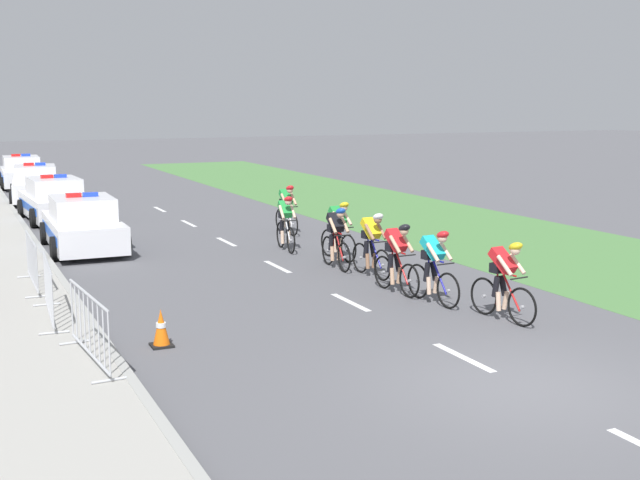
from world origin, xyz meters
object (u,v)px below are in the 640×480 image
(cyclist_eighth, at_px, (287,209))
(traffic_cone_near, at_px, (161,328))
(police_car_furthest, at_px, (22,173))
(crowd_barrier_front, at_px, (89,328))
(cyclist_lead, at_px, (504,279))
(police_car_third, at_px, (36,185))
(cyclist_fourth, at_px, (372,244))
(cyclist_second, at_px, (434,265))
(crowd_barrier_rear, at_px, (32,263))
(police_car_second, at_px, (54,201))
(cyclist_seventh, at_px, (286,222))
(cyclist_fifth, at_px, (336,237))
(police_car_nearest, at_px, (83,226))
(cyclist_sixth, at_px, (339,229))
(crowd_barrier_middle, at_px, (49,291))
(cyclist_third, at_px, (397,257))

(cyclist_eighth, bearing_deg, traffic_cone_near, -122.58)
(police_car_furthest, relative_size, crowd_barrier_front, 1.92)
(cyclist_lead, xyz_separation_m, police_car_third, (-5.92, 22.91, -0.11))
(cyclist_fourth, distance_m, crowd_barrier_front, 8.16)
(cyclist_second, xyz_separation_m, crowd_barrier_rear, (-7.25, 4.41, -0.14))
(traffic_cone_near, bearing_deg, cyclist_lead, -9.63)
(police_car_second, bearing_deg, cyclist_seventh, -59.64)
(cyclist_fifth, xyz_separation_m, cyclist_eighth, (0.93, 5.41, 0.00))
(cyclist_seventh, xyz_separation_m, police_car_nearest, (-5.01, 2.41, -0.11))
(police_car_second, bearing_deg, cyclist_sixth, -60.76)
(crowd_barrier_middle, bearing_deg, crowd_barrier_rear, 90.10)
(cyclist_second, height_order, police_car_second, police_car_second)
(cyclist_lead, relative_size, police_car_second, 0.38)
(cyclist_third, distance_m, police_car_third, 20.82)
(police_car_nearest, bearing_deg, cyclist_seventh, -25.72)
(crowd_barrier_rear, bearing_deg, cyclist_sixth, 4.47)
(police_car_second, height_order, crowd_barrier_front, police_car_second)
(cyclist_third, xyz_separation_m, traffic_cone_near, (-5.49, -1.71, -0.48))
(cyclist_third, relative_size, traffic_cone_near, 2.69)
(crowd_barrier_rear, bearing_deg, cyclist_fifth, -3.52)
(cyclist_fifth, xyz_separation_m, police_car_furthest, (-5.20, 23.45, -0.11))
(cyclist_seventh, height_order, traffic_cone_near, cyclist_seventh)
(cyclist_lead, height_order, crowd_barrier_front, cyclist_lead)
(cyclist_seventh, distance_m, police_car_nearest, 5.56)
(police_car_furthest, bearing_deg, cyclist_seventh, -76.39)
(cyclist_third, height_order, crowd_barrier_rear, cyclist_third)
(police_car_nearest, bearing_deg, crowd_barrier_rear, -110.69)
(cyclist_second, bearing_deg, police_car_second, 109.62)
(crowd_barrier_middle, distance_m, traffic_cone_near, 2.66)
(crowd_barrier_middle, distance_m, crowd_barrier_rear, 2.87)
(cyclist_eighth, bearing_deg, police_car_furthest, 108.76)
(cyclist_seventh, height_order, crowd_barrier_front, cyclist_seventh)
(cyclist_fourth, distance_m, traffic_cone_near, 6.73)
(cyclist_fifth, height_order, cyclist_sixth, same)
(cyclist_second, relative_size, cyclist_fifth, 1.00)
(cyclist_second, xyz_separation_m, cyclist_eighth, (0.68, 9.39, 0.00))
(cyclist_third, height_order, police_car_third, police_car_third)
(cyclist_second, bearing_deg, cyclist_fourth, 88.31)
(cyclist_fifth, height_order, traffic_cone_near, cyclist_fifth)
(cyclist_fourth, height_order, traffic_cone_near, cyclist_fourth)
(cyclist_lead, relative_size, police_car_third, 0.38)
(cyclist_fifth, xyz_separation_m, crowd_barrier_rear, (-6.99, 0.43, -0.14))
(cyclist_second, distance_m, crowd_barrier_rear, 8.48)
(cyclist_eighth, height_order, police_car_furthest, police_car_furthest)
(cyclist_fourth, xyz_separation_m, cyclist_eighth, (0.59, 6.61, 0.00))
(cyclist_lead, height_order, cyclist_fifth, same)
(police_car_nearest, xyz_separation_m, police_car_third, (-0.00, 12.09, 0.00))
(police_car_nearest, bearing_deg, cyclist_second, -59.23)
(cyclist_third, relative_size, cyclist_sixth, 1.00)
(cyclist_second, height_order, crowd_barrier_middle, cyclist_second)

